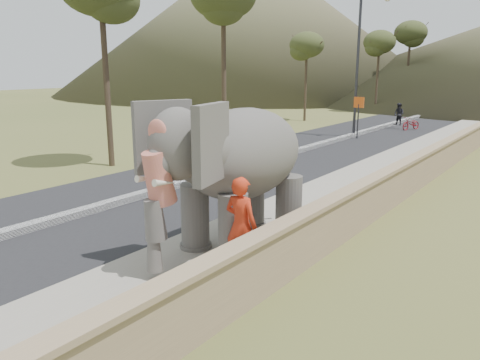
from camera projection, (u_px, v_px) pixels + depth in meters
name	position (u px, v px, depth m)	size (l,w,h in m)	color
ground	(230.00, 253.00, 10.45)	(160.00, 160.00, 0.00)	olive
road	(277.00, 159.00, 21.16)	(7.00, 120.00, 0.03)	black
median	(277.00, 157.00, 21.13)	(0.35, 120.00, 0.22)	black
walkway	(385.00, 172.00, 18.27)	(3.00, 120.00, 0.15)	#9E9687
parapet	(430.00, 165.00, 17.21)	(0.30, 120.00, 1.10)	tan
lamppost	(363.00, 52.00, 26.64)	(1.76, 0.36, 8.00)	#303035
signboard	(358.00, 110.00, 26.77)	(0.60, 0.08, 2.40)	#2D2D33
hill_left	(251.00, 21.00, 72.82)	(60.00, 60.00, 22.00)	brown
elephant_and_man	(244.00, 174.00, 10.41)	(2.56, 4.58, 3.22)	#64605B
motorcyclist	(406.00, 120.00, 31.01)	(1.83, 1.72, 1.74)	maroon
trees	(475.00, 67.00, 30.93)	(48.94, 45.79, 9.38)	#473828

